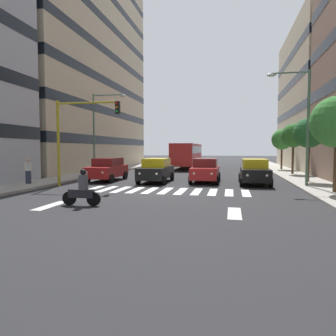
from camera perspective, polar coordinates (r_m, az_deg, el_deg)
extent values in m
plane|color=#262628|center=(17.74, -0.46, -4.24)|extent=(180.00, 180.00, 0.00)
cube|color=#9E998E|center=(18.16, 28.79, -4.28)|extent=(2.76, 90.00, 0.15)
cube|color=#9E998E|center=(21.52, -24.77, -2.99)|extent=(2.76, 90.00, 0.15)
cube|color=beige|center=(41.96, -18.49, 18.74)|extent=(11.99, 27.12, 27.01)
cube|color=black|center=(40.48, -18.20, 4.78)|extent=(12.03, 27.16, 0.90)
cube|color=black|center=(40.70, -18.30, 9.54)|extent=(12.03, 27.16, 0.90)
cube|color=black|center=(41.20, -18.40, 14.21)|extent=(12.03, 27.16, 0.90)
cube|color=black|center=(41.96, -18.49, 18.74)|extent=(12.03, 27.16, 0.90)
cube|color=black|center=(42.98, -18.59, 23.09)|extent=(12.03, 27.16, 0.90)
cube|color=black|center=(44.23, -18.69, 27.21)|extent=(12.03, 27.16, 0.90)
cube|color=silver|center=(17.37, 14.26, -4.51)|extent=(0.45, 2.80, 0.01)
cube|color=silver|center=(17.36, 11.28, -4.48)|extent=(0.45, 2.80, 0.01)
cube|color=silver|center=(17.38, 8.31, -4.43)|extent=(0.45, 2.80, 0.01)
cube|color=silver|center=(17.46, 5.35, -4.38)|extent=(0.45, 2.80, 0.01)
cube|color=silver|center=(17.58, 2.42, -4.31)|extent=(0.45, 2.80, 0.01)
cube|color=silver|center=(17.74, -0.46, -4.23)|extent=(0.45, 2.80, 0.01)
cube|color=silver|center=(17.95, -3.27, -4.15)|extent=(0.45, 2.80, 0.01)
cube|color=silver|center=(18.20, -6.02, -4.05)|extent=(0.45, 2.80, 0.01)
cube|color=silver|center=(18.49, -8.68, -3.95)|extent=(0.45, 2.80, 0.01)
cube|color=silver|center=(18.82, -11.26, -3.85)|extent=(0.45, 2.80, 0.01)
cube|color=silver|center=(19.19, -13.74, -3.74)|extent=(0.45, 2.80, 0.01)
cube|color=silver|center=(11.93, 12.24, -8.18)|extent=(0.50, 2.20, 0.01)
cube|color=silver|center=(14.10, -20.92, -6.52)|extent=(0.50, 2.20, 0.01)
cube|color=black|center=(21.61, 15.76, -1.05)|extent=(1.80, 4.40, 0.80)
cube|color=yellow|center=(21.76, 15.76, 0.83)|extent=(1.58, 2.46, 0.60)
cylinder|color=black|center=(20.29, 18.57, -2.53)|extent=(0.22, 0.64, 0.64)
cylinder|color=black|center=(20.15, 13.48, -2.48)|extent=(0.22, 0.64, 0.64)
cylinder|color=black|center=(23.16, 17.71, -1.77)|extent=(0.22, 0.64, 0.64)
cylinder|color=black|center=(23.04, 13.25, -1.72)|extent=(0.22, 0.64, 0.64)
sphere|color=white|center=(19.52, 17.90, -1.34)|extent=(0.18, 0.18, 0.18)
sphere|color=white|center=(19.43, 14.52, -1.30)|extent=(0.18, 0.18, 0.18)
cube|color=maroon|center=(22.29, 6.98, -0.80)|extent=(1.80, 4.40, 0.80)
cube|color=maroon|center=(22.45, 7.03, 1.02)|extent=(1.58, 2.46, 0.60)
cylinder|color=black|center=(20.83, 9.11, -2.23)|extent=(0.22, 0.64, 0.64)
cylinder|color=black|center=(20.98, 4.19, -2.15)|extent=(0.22, 0.64, 0.64)
cylinder|color=black|center=(23.71, 9.43, -1.53)|extent=(0.22, 0.64, 0.64)
cylinder|color=black|center=(23.85, 5.10, -1.46)|extent=(0.22, 0.64, 0.64)
sphere|color=white|center=(20.11, 8.12, -1.06)|extent=(0.18, 0.18, 0.18)
sphere|color=white|center=(20.21, 4.85, -1.01)|extent=(0.18, 0.18, 0.18)
cube|color=black|center=(22.12, -2.24, -0.81)|extent=(1.80, 4.40, 0.80)
cube|color=yellow|center=(22.27, -2.12, 1.02)|extent=(1.58, 2.46, 0.60)
cylinder|color=black|center=(20.54, -0.77, -2.27)|extent=(0.22, 0.64, 0.64)
cylinder|color=black|center=(21.00, -5.57, -2.16)|extent=(0.22, 0.64, 0.64)
cylinder|color=black|center=(23.37, 0.77, -1.55)|extent=(0.22, 0.64, 0.64)
cylinder|color=black|center=(23.77, -3.50, -1.47)|extent=(0.22, 0.64, 0.64)
sphere|color=white|center=(19.89, -2.11, -1.08)|extent=(0.18, 0.18, 0.18)
sphere|color=white|center=(20.19, -5.29, -1.02)|extent=(0.18, 0.18, 0.18)
cube|color=maroon|center=(23.58, -11.22, -0.60)|extent=(1.80, 4.40, 0.80)
cube|color=maroon|center=(23.72, -11.05, 1.12)|extent=(1.58, 2.46, 0.60)
cylinder|color=black|center=(21.93, -10.51, -1.95)|extent=(0.22, 0.64, 0.64)
cylinder|color=black|center=(22.67, -14.73, -1.83)|extent=(0.22, 0.64, 0.64)
cylinder|color=black|center=(24.64, -7.96, -1.32)|extent=(0.22, 0.64, 0.64)
cylinder|color=black|center=(25.30, -11.81, -1.24)|extent=(0.22, 0.64, 0.64)
sphere|color=white|center=(21.38, -12.03, -0.83)|extent=(0.18, 0.18, 0.18)
sphere|color=white|center=(21.87, -14.80, -0.77)|extent=(0.18, 0.18, 0.18)
cube|color=red|center=(37.73, 3.58, 2.58)|extent=(2.50, 10.50, 2.50)
cube|color=black|center=(37.72, 3.59, 3.42)|extent=(2.52, 9.87, 0.80)
cylinder|color=black|center=(33.97, 4.79, 0.36)|extent=(0.28, 1.00, 1.00)
cylinder|color=black|center=(34.36, 0.65, 0.40)|extent=(0.28, 1.00, 1.00)
cylinder|color=black|center=(40.75, 5.94, 0.89)|extent=(0.28, 1.00, 1.00)
cylinder|color=black|center=(41.07, 2.46, 0.93)|extent=(0.28, 1.00, 1.00)
cylinder|color=black|center=(13.87, -17.85, -5.38)|extent=(0.60, 0.13, 0.60)
cylinder|color=black|center=(13.41, -13.64, -5.62)|extent=(0.60, 0.13, 0.60)
cube|color=#232328|center=(13.59, -15.80, -4.59)|extent=(1.11, 0.29, 0.36)
cube|color=#4C4C51|center=(13.49, -15.45, -2.59)|extent=(0.30, 0.37, 0.64)
sphere|color=black|center=(13.45, -15.48, -0.72)|extent=(0.26, 0.26, 0.26)
cylinder|color=#AD991E|center=(21.09, -19.70, 4.28)|extent=(0.18, 0.18, 5.50)
cylinder|color=#AD991E|center=(20.31, -14.84, 11.63)|extent=(4.07, 0.12, 0.12)
cube|color=black|center=(19.46, -9.35, 11.02)|extent=(0.24, 0.28, 0.76)
sphere|color=red|center=(19.35, -9.52, 11.78)|extent=(0.14, 0.14, 0.14)
sphere|color=orange|center=(19.32, -9.51, 11.07)|extent=(0.14, 0.14, 0.14)
sphere|color=green|center=(19.29, -9.50, 10.37)|extent=(0.14, 0.14, 0.14)
cylinder|color=#4C6B56|center=(20.74, 24.56, 6.77)|extent=(0.16, 0.16, 7.07)
cylinder|color=#4C6B56|center=(21.01, 21.77, 16.14)|extent=(2.20, 0.10, 0.10)
ellipsoid|color=#B7BCC1|center=(20.83, 18.65, 16.03)|extent=(0.56, 0.28, 0.20)
cylinder|color=#4C6B56|center=(28.13, -13.59, 6.10)|extent=(0.16, 0.16, 7.09)
cylinder|color=#4C6B56|center=(27.93, -11.07, 13.16)|extent=(2.76, 0.10, 0.10)
ellipsoid|color=#B7BCC1|center=(27.42, -8.34, 13.16)|extent=(0.56, 0.28, 0.20)
cylinder|color=#513823|center=(18.31, 28.66, 0.53)|extent=(0.20, 0.20, 2.87)
cylinder|color=#513823|center=(23.40, 24.58, 1.07)|extent=(0.20, 0.20, 2.74)
sphere|color=#235B2D|center=(23.41, 24.71, 5.93)|extent=(2.06, 2.06, 2.06)
cylinder|color=#513823|center=(29.99, 22.16, 1.69)|extent=(0.20, 0.20, 2.82)
sphere|color=#2D6B28|center=(30.00, 22.25, 5.60)|extent=(2.12, 2.12, 2.12)
cylinder|color=#513823|center=(36.05, 20.35, 1.85)|extent=(0.20, 0.20, 2.61)
sphere|color=#387F33|center=(36.05, 20.42, 5.00)|extent=(2.25, 2.25, 2.25)
cube|color=#2D3347|center=(21.94, -24.51, -1.56)|extent=(0.28, 0.20, 0.84)
cube|color=silver|center=(21.89, -24.56, 0.26)|extent=(0.36, 0.24, 0.56)
sphere|color=tan|center=(21.87, -24.59, 1.31)|extent=(0.22, 0.22, 0.22)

